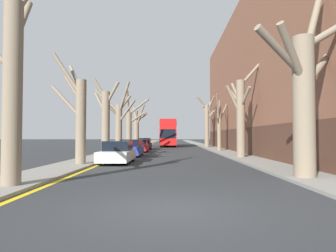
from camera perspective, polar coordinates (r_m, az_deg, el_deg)
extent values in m
plane|color=#2B2D30|center=(7.41, 0.42, -15.48)|extent=(300.00, 300.00, 0.00)
cube|color=gray|center=(57.52, -5.16, -3.57)|extent=(2.40, 120.00, 0.12)
cube|color=gray|center=(57.51, 6.24, -3.57)|extent=(2.40, 120.00, 0.12)
cube|color=brown|center=(34.57, 20.88, 8.12)|extent=(10.00, 40.96, 15.37)
cube|color=#492D21|center=(32.65, 12.71, -2.72)|extent=(0.12, 40.14, 2.50)
cube|color=yellow|center=(57.40, -3.79, -3.64)|extent=(0.24, 120.00, 0.01)
cylinder|color=#7A6B56|center=(11.24, -27.51, 5.41)|extent=(0.62, 0.62, 6.26)
cylinder|color=#7A6B56|center=(12.43, -26.05, 17.22)|extent=(0.33, 1.51, 2.12)
cylinder|color=#7A6B56|center=(18.17, -16.26, 0.62)|extent=(0.60, 0.60, 5.03)
cylinder|color=#7A6B56|center=(18.75, -18.62, 9.23)|extent=(1.82, 0.23, 2.60)
cylinder|color=#7A6B56|center=(18.68, -17.63, 6.80)|extent=(1.28, 0.57, 1.65)
cylinder|color=#7A6B56|center=(18.92, -18.80, 4.39)|extent=(2.19, 0.97, 2.11)
cylinder|color=#7A6B56|center=(18.81, -16.62, 5.59)|extent=(0.82, 1.14, 1.93)
cylinder|color=#7A6B56|center=(19.47, -17.20, 8.63)|extent=(1.48, 1.93, 2.04)
cylinder|color=#7A6B56|center=(24.58, -11.79, 0.28)|extent=(0.65, 0.65, 5.33)
cylinder|color=#7A6B56|center=(24.52, -10.60, 6.08)|extent=(1.33, 0.62, 1.95)
cylinder|color=#7A6B56|center=(24.93, -12.84, 6.90)|extent=(1.16, 0.31, 1.67)
cylinder|color=#7A6B56|center=(25.30, -12.73, 4.17)|extent=(1.37, 1.26, 2.02)
cylinder|color=#7A6B56|center=(31.70, -9.37, -0.48)|extent=(0.71, 0.71, 5.03)
cylinder|color=#7A6B56|center=(32.41, -11.54, 4.63)|extent=(2.82, 0.80, 2.58)
cylinder|color=#7A6B56|center=(31.56, -8.29, 4.24)|extent=(1.52, 0.72, 1.75)
cylinder|color=#7A6B56|center=(31.15, -7.90, 2.75)|extent=(2.06, 1.32, 2.39)
cylinder|color=#7A6B56|center=(31.53, -10.94, 3.43)|extent=(1.88, 1.20, 1.93)
cylinder|color=#7A6B56|center=(31.31, -8.42, 5.29)|extent=(1.54, 1.40, 3.34)
cylinder|color=#7A6B56|center=(38.35, -7.47, -0.89)|extent=(0.71, 0.71, 4.82)
cylinder|color=#7A6B56|center=(38.29, -6.03, 1.53)|extent=(2.07, 0.25, 1.50)
cylinder|color=#7A6B56|center=(37.80, -7.62, 4.46)|extent=(0.25, 1.78, 2.95)
cylinder|color=#7A6B56|center=(37.96, -5.63, 3.66)|extent=(2.76, 1.09, 2.02)
cylinder|color=#7A6B56|center=(45.47, -6.06, -1.08)|extent=(0.78, 0.78, 4.77)
cylinder|color=#7A6B56|center=(45.07, -5.15, 1.60)|extent=(1.81, 1.12, 1.72)
cylinder|color=#7A6B56|center=(44.90, -5.33, 1.97)|extent=(1.64, 1.57, 3.32)
cylinder|color=#7A6B56|center=(45.40, -5.05, 1.64)|extent=(1.80, 0.42, 1.38)
cylinder|color=#7A6B56|center=(46.33, -6.29, 2.27)|extent=(0.91, 1.74, 2.46)
cylinder|color=#7A6B56|center=(45.06, -6.00, 1.65)|extent=(0.51, 1.25, 2.09)
cylinder|color=#7A6B56|center=(13.08, 24.45, 3.17)|extent=(0.84, 0.84, 5.72)
cylinder|color=#7A6B56|center=(14.57, 25.73, 16.36)|extent=(1.70, 1.59, 3.46)
cylinder|color=#7A6B56|center=(12.56, 22.60, 12.49)|extent=(1.73, 1.64, 2.14)
cylinder|color=#7A6B56|center=(14.64, 26.88, 10.01)|extent=(2.53, 2.18, 2.42)
cylinder|color=#7A6B56|center=(12.43, 20.81, 12.95)|extent=(2.47, 1.62, 1.74)
cylinder|color=#7A6B56|center=(23.97, 13.69, 1.28)|extent=(0.66, 0.66, 6.10)
cylinder|color=#7A6B56|center=(23.51, 14.47, 5.30)|extent=(0.63, 1.57, 1.55)
cylinder|color=#7A6B56|center=(24.58, 12.37, 5.75)|extent=(1.16, 1.35, 1.73)
cylinder|color=#7A6B56|center=(23.90, 12.46, 4.74)|extent=(1.30, 0.42, 2.35)
cylinder|color=#7A6B56|center=(24.53, 12.87, 6.09)|extent=(0.78, 1.12, 1.78)
cylinder|color=#7A6B56|center=(24.79, 15.91, 9.99)|extent=(2.23, 0.40, 2.44)
cylinder|color=#7A6B56|center=(34.23, 9.72, -0.58)|extent=(0.46, 0.46, 5.03)
cylinder|color=#7A6B56|center=(33.62, 9.50, 3.41)|extent=(0.67, 1.62, 3.00)
cylinder|color=#7A6B56|center=(35.60, 10.42, 2.38)|extent=(1.47, 2.56, 2.51)
cylinder|color=#7A6B56|center=(33.56, 9.23, 1.48)|extent=(0.98, 1.51, 1.51)
cylinder|color=#7A6B56|center=(35.79, 9.74, 3.76)|extent=(0.66, 2.86, 1.77)
cylinder|color=#7A6B56|center=(45.06, 7.41, -0.04)|extent=(0.72, 0.72, 6.39)
cylinder|color=#7A6B56|center=(45.29, 8.25, 2.28)|extent=(1.59, 0.35, 2.07)
cylinder|color=#7A6B56|center=(46.28, 7.06, 2.56)|extent=(0.56, 2.48, 3.08)
cylinder|color=#7A6B56|center=(44.48, 8.08, 3.87)|extent=(1.18, 1.99, 2.73)
cylinder|color=#7A6B56|center=(45.01, 6.51, 4.53)|extent=(1.69, 0.76, 1.74)
cylinder|color=#7A6B56|center=(46.14, 7.74, 3.25)|extent=(1.07, 2.02, 2.45)
cube|color=red|center=(49.48, 0.06, -2.07)|extent=(2.52, 10.81, 2.49)
cube|color=red|center=(49.51, 0.06, 0.14)|extent=(2.47, 10.59, 1.34)
cube|color=#A91111|center=(49.54, 0.06, 0.98)|extent=(2.47, 10.59, 0.12)
cube|color=black|center=(49.48, 0.06, -1.52)|extent=(2.55, 9.51, 1.30)
cube|color=black|center=(49.51, 0.06, 0.22)|extent=(2.55, 9.51, 1.01)
cube|color=black|center=(44.10, 0.00, -1.47)|extent=(2.27, 0.06, 1.36)
cylinder|color=black|center=(46.28, -1.33, -3.44)|extent=(0.30, 1.01, 1.01)
cylinder|color=black|center=(46.25, 1.38, -3.44)|extent=(0.30, 1.01, 1.01)
cylinder|color=black|center=(52.54, -1.10, -3.26)|extent=(0.30, 1.01, 1.01)
cylinder|color=black|center=(52.52, 1.28, -3.26)|extent=(0.30, 1.01, 1.01)
cube|color=silver|center=(19.52, -9.63, -5.56)|extent=(1.84, 4.51, 0.62)
cube|color=black|center=(19.76, -9.48, -3.72)|extent=(1.62, 2.34, 0.62)
cylinder|color=black|center=(18.38, -12.89, -6.28)|extent=(0.20, 0.65, 0.65)
cylinder|color=black|center=(18.07, -7.84, -6.38)|extent=(0.20, 0.65, 0.65)
cylinder|color=black|center=(21.01, -11.16, -5.73)|extent=(0.20, 0.65, 0.65)
cylinder|color=black|center=(20.75, -6.75, -5.81)|extent=(0.20, 0.65, 0.65)
cube|color=navy|center=(25.82, -7.11, -4.59)|extent=(1.85, 4.60, 0.69)
cube|color=black|center=(26.08, -7.03, -3.18)|extent=(1.63, 2.39, 0.57)
cylinder|color=black|center=(24.60, -9.43, -5.20)|extent=(0.20, 0.64, 0.64)
cylinder|color=black|center=(24.37, -5.64, -5.24)|extent=(0.20, 0.64, 0.64)
cylinder|color=black|center=(27.32, -8.42, -4.87)|extent=(0.20, 0.64, 0.64)
cylinder|color=black|center=(27.11, -5.01, -4.91)|extent=(0.20, 0.64, 0.64)
cube|color=maroon|center=(32.39, -5.55, -4.11)|extent=(1.87, 3.99, 0.62)
cube|color=black|center=(32.61, -5.50, -3.06)|extent=(1.64, 2.07, 0.56)
cylinder|color=black|center=(31.31, -7.28, -4.48)|extent=(0.20, 0.65, 0.65)
cylinder|color=black|center=(31.13, -4.27, -4.50)|extent=(0.20, 0.65, 0.65)
cylinder|color=black|center=(33.68, -6.73, -4.30)|extent=(0.20, 0.65, 0.65)
cylinder|color=black|center=(33.51, -3.92, -4.32)|extent=(0.20, 0.65, 0.65)
cube|color=black|center=(38.55, -4.57, -3.74)|extent=(1.73, 4.15, 0.64)
cube|color=black|center=(38.78, -4.53, -2.78)|extent=(1.53, 2.16, 0.65)
cylinder|color=black|center=(37.39, -5.90, -4.07)|extent=(0.20, 0.64, 0.64)
cylinder|color=black|center=(37.25, -3.58, -4.09)|extent=(0.20, 0.64, 0.64)
cylinder|color=black|center=(39.86, -5.49, -3.94)|extent=(0.20, 0.64, 0.64)
cylinder|color=black|center=(39.73, -3.32, -3.95)|extent=(0.20, 0.64, 0.64)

